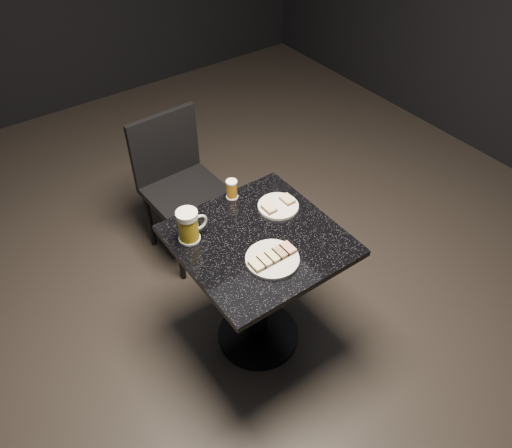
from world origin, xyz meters
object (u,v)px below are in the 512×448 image
Objects in this scene: table at (258,274)px; beer_mug at (189,226)px; plate_large at (272,259)px; beer_tumbler at (232,189)px; plate_small at (278,206)px; chair at (179,180)px.

beer_mug is at bearing 145.21° from table.
plate_large is 2.36× the size of beer_tumbler.
plate_small is 0.46m from beer_mug.
beer_mug reaches higher than plate_small.
plate_small is 1.23× the size of beer_mug.
beer_mug reaches higher than chair.
chair is (-0.01, 0.56, -0.30)m from beer_tumbler.
beer_mug is (-0.22, 0.32, 0.07)m from plate_large.
chair is (0.05, 0.87, -0.01)m from table.
beer_mug is (-0.45, 0.06, 0.07)m from plate_small.
beer_mug is 0.34m from beer_tumbler.
table is at bearing -34.79° from beer_mug.
beer_tumbler is at bearing -88.85° from chair.
chair reaches higher than table.
table is at bearing 77.43° from plate_large.
plate_small is 1.99× the size of beer_tumbler.
table is 0.43m from beer_tumbler.
plate_small is 0.34m from table.
beer_tumbler is (0.10, 0.45, 0.04)m from plate_large.
beer_tumbler is 0.64m from chair.
table is (-0.20, -0.11, -0.25)m from plate_small.
table is 4.75× the size of beer_mug.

